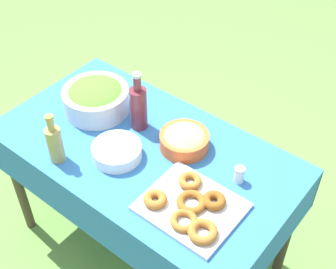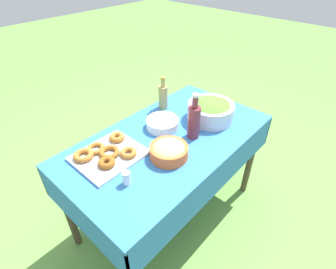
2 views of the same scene
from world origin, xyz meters
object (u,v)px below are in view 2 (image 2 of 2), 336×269
object	(u,v)px
salad_bowl	(211,110)
olive_oil_bottle	(163,96)
pasta_bowl	(169,150)
donut_platter	(107,153)
wine_bottle	(194,121)
plate_stack	(163,123)

from	to	relation	value
salad_bowl	olive_oil_bottle	xyz separation A→B (m)	(-0.11, 0.35, 0.02)
pasta_bowl	donut_platter	xyz separation A→B (m)	(-0.24, 0.27, -0.03)
salad_bowl	wine_bottle	world-z (taller)	wine_bottle
donut_platter	plate_stack	bearing A→B (deg)	-4.83
olive_oil_bottle	pasta_bowl	bearing A→B (deg)	-133.69
salad_bowl	donut_platter	bearing A→B (deg)	163.77
plate_stack	wine_bottle	bearing A→B (deg)	-75.12
salad_bowl	donut_platter	distance (m)	0.76
donut_platter	wine_bottle	distance (m)	0.56
salad_bowl	plate_stack	xyz separation A→B (m)	(-0.30, 0.18, -0.04)
pasta_bowl	salad_bowl	bearing A→B (deg)	6.44
plate_stack	pasta_bowl	bearing A→B (deg)	-130.01
salad_bowl	plate_stack	size ratio (longest dim) A/B	1.45
salad_bowl	olive_oil_bottle	distance (m)	0.37
plate_stack	wine_bottle	size ratio (longest dim) A/B	0.73
salad_bowl	plate_stack	bearing A→B (deg)	149.54
pasta_bowl	plate_stack	xyz separation A→B (m)	(0.19, 0.23, -0.02)
plate_stack	olive_oil_bottle	distance (m)	0.27
donut_platter	pasta_bowl	bearing A→B (deg)	-48.68
pasta_bowl	donut_platter	size ratio (longest dim) A/B	0.59
salad_bowl	donut_platter	xyz separation A→B (m)	(-0.73, 0.21, -0.05)
plate_stack	wine_bottle	xyz separation A→B (m)	(0.06, -0.21, 0.09)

